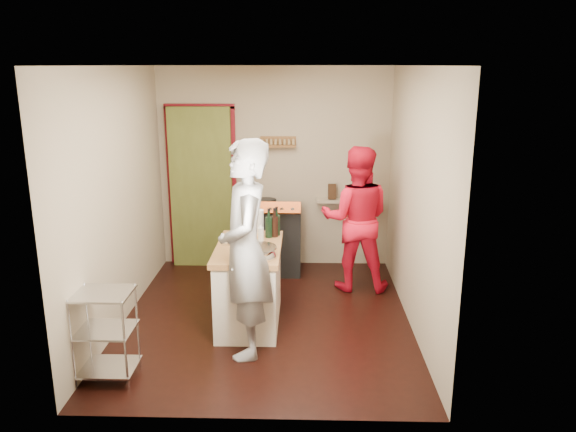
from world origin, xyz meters
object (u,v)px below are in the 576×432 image
object	(u,v)px
wire_shelving	(105,331)
island	(250,282)
person_red	(356,219)
person_stripe	(245,250)
stove	(277,238)

from	to	relation	value
wire_shelving	island	world-z (taller)	island
wire_shelving	person_red	distance (m)	3.13
person_stripe	island	bearing A→B (deg)	173.79
person_stripe	person_red	bearing A→B (deg)	135.63
wire_shelving	person_stripe	xyz separation A→B (m)	(1.14, 0.51, 0.56)
stove	wire_shelving	xyz separation A→B (m)	(-1.33, -2.62, -0.01)
stove	wire_shelving	size ratio (longest dim) A/B	1.26
island	person_red	size ratio (longest dim) A/B	0.72
island	stove	bearing A→B (deg)	81.99
stove	person_stripe	bearing A→B (deg)	-94.99
person_red	stove	bearing A→B (deg)	-23.72
wire_shelving	person_stripe	distance (m)	1.37
person_stripe	person_red	size ratio (longest dim) A/B	1.16
island	person_stripe	distance (m)	0.81
island	wire_shelving	bearing A→B (deg)	-135.22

